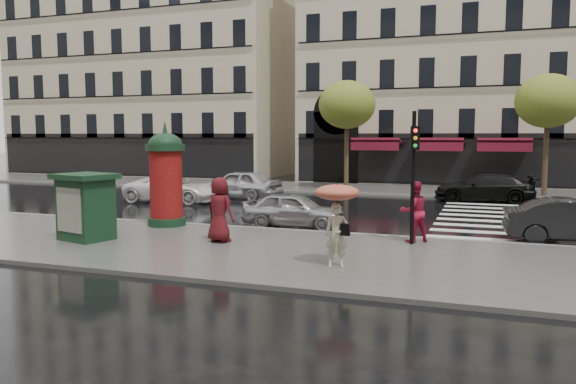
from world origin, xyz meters
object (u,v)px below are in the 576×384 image
at_px(newsstand, 86,206).
at_px(car_far_silver, 239,185).
at_px(man_burgundy, 220,210).
at_px(woman_red, 414,212).
at_px(car_black, 484,188).
at_px(car_silver, 294,210).
at_px(car_white, 173,189).
at_px(morris_column, 166,176).
at_px(woman_umbrella, 337,211).
at_px(traffic_light, 414,164).

xyz_separation_m(newsstand, car_far_silver, (-0.55, 12.65, -0.41)).
bearing_deg(man_burgundy, woman_red, -142.62).
height_order(man_burgundy, car_black, man_burgundy).
bearing_deg(car_silver, man_burgundy, 163.70).
bearing_deg(car_white, car_black, -72.31).
bearing_deg(newsstand, morris_column, 75.72).
relative_size(woman_red, morris_column, 0.49).
xyz_separation_m(woman_umbrella, woman_red, (1.39, 4.00, -0.47)).
bearing_deg(morris_column, woman_umbrella, -29.20).
bearing_deg(newsstand, traffic_light, 15.15).
bearing_deg(man_burgundy, car_far_silver, -50.83).
bearing_deg(morris_column, car_far_silver, 98.47).
bearing_deg(morris_column, newsstand, -104.28).
height_order(man_burgundy, morris_column, morris_column).
distance_m(woman_red, car_silver, 5.00).
xyz_separation_m(newsstand, car_white, (-3.12, 10.27, -0.51)).
xyz_separation_m(woman_red, car_black, (1.95, 12.78, -0.34)).
bearing_deg(newsstand, car_silver, 44.84).
relative_size(man_burgundy, car_far_silver, 0.43).
distance_m(newsstand, car_far_silver, 12.67).
bearing_deg(newsstand, car_black, 53.75).
height_order(woman_umbrella, car_black, woman_umbrella).
bearing_deg(car_white, morris_column, -153.51).
bearing_deg(man_burgundy, woman_umbrella, 172.44).
distance_m(man_burgundy, morris_column, 4.04).
xyz_separation_m(woman_red, traffic_light, (0.02, -0.49, 1.48)).
height_order(woman_red, newsstand, newsstand).
xyz_separation_m(woman_umbrella, traffic_light, (1.41, 3.51, 1.01)).
bearing_deg(morris_column, man_burgundy, -34.36).
bearing_deg(car_far_silver, morris_column, 14.77).
bearing_deg(traffic_light, newsstand, -164.85).
height_order(man_burgundy, newsstand, newsstand).
xyz_separation_m(car_black, car_far_silver, (-12.22, -3.26, 0.07)).
bearing_deg(traffic_light, morris_column, 175.66).
bearing_deg(car_black, woman_umbrella, -15.63).
distance_m(woman_umbrella, car_black, 17.13).
bearing_deg(woman_umbrella, man_burgundy, 155.20).
relative_size(car_silver, car_black, 0.78).
bearing_deg(woman_umbrella, car_black, 78.75).
relative_size(man_burgundy, newsstand, 0.96).
distance_m(man_burgundy, car_far_silver, 12.49).
bearing_deg(morris_column, woman_red, -1.17).
distance_m(traffic_light, newsstand, 10.18).
xyz_separation_m(traffic_light, car_silver, (-4.60, 2.47, -1.88)).
bearing_deg(man_burgundy, car_white, -34.55).
height_order(woman_red, man_burgundy, man_burgundy).
height_order(traffic_light, car_silver, traffic_light).
distance_m(woman_red, traffic_light, 1.56).
bearing_deg(car_far_silver, traffic_light, 52.05).
distance_m(traffic_light, car_white, 15.07).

